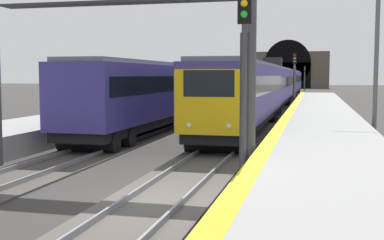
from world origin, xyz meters
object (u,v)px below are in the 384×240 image
Objects in this scene: train_main_approaching at (279,84)px; railway_signal_far at (305,76)px; train_adjacent_platform at (217,85)px; catenary_mast_near at (376,56)px; railway_signal_near at (244,68)px; overhead_signal_gantry at (115,23)px; railway_signal_mid at (294,75)px.

train_main_approaching is 15.13× the size of railway_signal_far.
train_adjacent_platform is 60.87m from railway_signal_far.
train_main_approaching is 9.60× the size of catenary_mast_near.
catenary_mast_near is (-81.60, -4.84, 1.05)m from railway_signal_far.
railway_signal_near is 4.86m from overhead_signal_gantry.
train_main_approaching is at bearing -3.56° from overhead_signal_gantry.
railway_signal_mid is 1.05× the size of railway_signal_far.
overhead_signal_gantry is (-92.26, 4.44, 1.81)m from railway_signal_far.
railway_signal_far is (93.58, 0.00, -0.32)m from railway_signal_near.
railway_signal_mid is 36.54m from overhead_signal_gantry.
overhead_signal_gantry is at bearing -174.91° from train_adjacent_platform.
train_main_approaching is 13.58× the size of railway_signal_near.
catenary_mast_near reaches higher than overhead_signal_gantry.
railway_signal_far is (60.46, -7.03, 0.86)m from train_adjacent_platform.
railway_signal_far is at bearing 3.40° from catenary_mast_near.
catenary_mast_near is (-31.02, -6.68, 1.90)m from train_main_approaching.
railway_signal_far is 92.39m from overhead_signal_gantry.
train_main_approaching reaches higher than train_adjacent_platform.
catenary_mast_near is at bearing -41.03° from overhead_signal_gantry.
overhead_signal_gantry reaches higher than railway_signal_far.
railway_signal_near is at bearing 2.79° from train_main_approaching.
railway_signal_far is 0.55× the size of overhead_signal_gantry.
train_adjacent_platform is 8.37m from railway_signal_mid.
train_main_approaching is 5.83m from railway_signal_mid.
train_adjacent_platform is 7.40× the size of catenary_mast_near.
railway_signal_near is (-42.99, -1.84, 1.17)m from train_main_approaching.
railway_signal_near is at bearing 0.00° from railway_signal_far.
railway_signal_mid is 0.67× the size of catenary_mast_near.
railway_signal_near is 0.71× the size of catenary_mast_near.
train_main_approaching is 14.38× the size of railway_signal_mid.
railway_signal_mid is at bearing -180.00° from railway_signal_near.
railway_signal_mid reaches higher than train_main_approaching.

